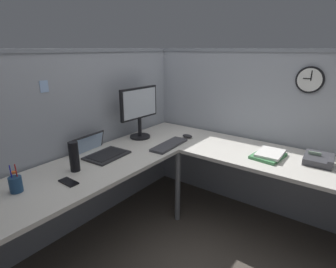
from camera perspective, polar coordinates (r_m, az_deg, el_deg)
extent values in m
plane|color=#4C443D|center=(2.59, 2.90, -20.19)|extent=(6.80, 6.80, 0.00)
cube|color=#999EA8|center=(2.53, -18.26, -1.93)|extent=(2.57, 0.10, 1.55)
cube|color=gray|center=(2.40, -20.13, 16.15)|extent=(2.57, 0.12, 0.03)
cube|color=#999EA8|center=(2.84, 17.54, 0.21)|extent=(0.10, 2.37, 1.55)
cube|color=gray|center=(2.72, 19.12, 16.31)|extent=(0.12, 2.37, 0.03)
cube|color=beige|center=(2.25, -12.33, -5.54)|extent=(2.35, 0.66, 0.03)
cube|color=beige|center=(2.40, 21.80, -4.92)|extent=(0.66, 1.49, 0.03)
cylinder|color=slate|center=(2.58, 2.03, -10.97)|extent=(0.05, 0.05, 0.70)
cylinder|color=black|center=(2.72, -5.88, -0.54)|extent=(0.20, 0.20, 0.02)
cylinder|color=black|center=(2.69, -5.95, 1.48)|extent=(0.04, 0.04, 0.20)
cube|color=black|center=(2.64, -6.11, 6.50)|extent=(0.46, 0.05, 0.30)
cube|color=silver|center=(2.62, -5.83, 6.46)|extent=(0.42, 0.03, 0.26)
cube|color=#232326|center=(2.30, -12.72, -4.39)|extent=(0.35, 0.26, 0.02)
cube|color=black|center=(2.30, -12.73, -4.16)|extent=(0.30, 0.20, 0.00)
cube|color=#232326|center=(2.45, -16.51, -2.44)|extent=(0.34, 0.09, 0.22)
cube|color=#99B2D1|center=(2.44, -16.39, -2.48)|extent=(0.31, 0.07, 0.18)
cube|color=#38383D|center=(2.47, 0.27, -2.30)|extent=(0.44, 0.17, 0.02)
ellipsoid|color=#232326|center=(2.71, 4.08, -0.44)|extent=(0.06, 0.10, 0.03)
cylinder|color=navy|center=(1.95, -29.33, -9.20)|extent=(0.08, 0.08, 0.10)
cylinder|color=#1E1EB2|center=(1.92, -30.05, -7.49)|extent=(0.01, 0.01, 0.13)
cylinder|color=#B21E1E|center=(1.92, -29.17, -7.39)|extent=(0.01, 0.02, 0.13)
cylinder|color=#D8591E|center=(1.93, -29.73, -7.03)|extent=(0.03, 0.03, 0.01)
cube|color=black|center=(1.94, -20.16, -9.45)|extent=(0.07, 0.15, 0.01)
cylinder|color=black|center=(2.07, -19.12, -4.51)|extent=(0.07, 0.07, 0.22)
cube|color=#38383D|center=(2.38, 29.01, -4.83)|extent=(0.20, 0.21, 0.10)
cube|color=#8CA58C|center=(2.37, 28.44, -3.80)|extent=(0.02, 0.09, 0.04)
cube|color=#38383D|center=(2.37, 31.11, -4.74)|extent=(0.19, 0.05, 0.04)
cube|color=#3F7F4C|center=(2.37, 20.27, -4.33)|extent=(0.30, 0.24, 0.02)
cube|color=silver|center=(2.37, 20.66, -3.78)|extent=(0.26, 0.20, 0.02)
cylinder|color=black|center=(2.57, 27.64, 10.06)|extent=(0.03, 0.22, 0.22)
cylinder|color=white|center=(2.56, 27.57, 10.03)|extent=(0.00, 0.19, 0.19)
cube|color=black|center=(2.56, 27.15, 10.31)|extent=(0.00, 0.06, 0.01)
cube|color=black|center=(2.55, 27.90, 10.76)|extent=(0.00, 0.01, 0.08)
cube|color=#99B7E5|center=(2.23, -24.58, 9.06)|extent=(0.07, 0.00, 0.09)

